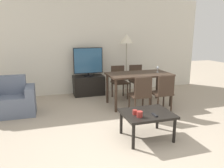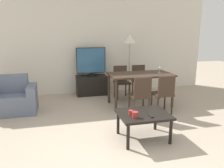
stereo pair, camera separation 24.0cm
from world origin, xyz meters
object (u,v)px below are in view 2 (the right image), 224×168
at_px(tv, 91,62).
at_px(dining_chair_far_left, 121,80).
at_px(remote_primary, 151,116).
at_px(coffee_table, 143,116).
at_px(dining_table, 140,77).
at_px(floor_lamp, 130,42).
at_px(dining_chair_near, 141,94).
at_px(cup_white_near, 131,113).
at_px(tv_stand, 92,85).
at_px(cup_colored_far, 135,115).
at_px(armchair, 13,99).
at_px(dining_chair_far, 140,79).
at_px(wine_glass_left, 160,69).
at_px(dining_chair_near_right, 164,92).

xyz_separation_m(tv, dining_chair_far_left, (0.73, -0.50, -0.45)).
bearing_deg(remote_primary, dining_chair_far_left, 84.12).
xyz_separation_m(coffee_table, remote_primary, (0.06, -0.15, 0.07)).
distance_m(dining_table, floor_lamp, 1.29).
height_order(dining_table, dining_chair_near, dining_chair_near).
bearing_deg(dining_chair_far_left, remote_primary, -95.88).
bearing_deg(cup_white_near, dining_table, 64.34).
bearing_deg(tv_stand, dining_table, -50.77).
xyz_separation_m(dining_chair_near, cup_white_near, (-0.54, -0.96, -0.00)).
xyz_separation_m(cup_white_near, cup_colored_far, (0.03, -0.12, 0.01)).
distance_m(armchair, tv_stand, 2.15).
bearing_deg(dining_chair_far_left, cup_colored_far, -101.58).
bearing_deg(remote_primary, dining_table, 73.89).
height_order(tv_stand, dining_chair_far, dining_chair_far).
height_order(tv_stand, dining_chair_far_left, dining_chair_far_left).
xyz_separation_m(armchair, cup_white_near, (2.07, -1.84, 0.18)).
relative_size(tv, floor_lamp, 0.48).
bearing_deg(dining_chair_near, cup_colored_far, -115.30).
xyz_separation_m(coffee_table, dining_chair_far, (0.84, 2.36, 0.09)).
bearing_deg(floor_lamp, cup_white_near, -107.81).
height_order(dining_table, cup_white_near, dining_table).
bearing_deg(coffee_table, floor_lamp, 76.60).
xyz_separation_m(dining_chair_far, remote_primary, (-0.78, -2.51, -0.03)).
bearing_deg(dining_table, dining_chair_near, -110.28).
relative_size(floor_lamp, remote_primary, 11.24).
distance_m(floor_lamp, remote_primary, 3.05).
bearing_deg(tv, floor_lamp, -10.78).
bearing_deg(dining_chair_far, dining_chair_far_left, 180.00).
distance_m(floor_lamp, wine_glass_left, 1.25).
height_order(floor_lamp, wine_glass_left, floor_lamp).
bearing_deg(cup_white_near, tv_stand, 93.71).
bearing_deg(cup_white_near, floor_lamp, 72.19).
xyz_separation_m(tv, dining_table, (0.99, -1.21, -0.25)).
xyz_separation_m(armchair, dining_chair_near, (2.61, -0.88, 0.18)).
bearing_deg(remote_primary, dining_chair_near_right, 54.42).
bearing_deg(wine_glass_left, dining_chair_near_right, -108.17).
xyz_separation_m(dining_chair_near, dining_chair_near_right, (0.52, 0.00, 0.00)).
bearing_deg(dining_chair_far_left, wine_glass_left, -42.77).
distance_m(tv, remote_primary, 3.08).
height_order(armchair, dining_chair_near, dining_chair_near).
relative_size(tv_stand, dining_chair_near, 0.99).
xyz_separation_m(armchair, floor_lamp, (2.93, 0.84, 1.18)).
bearing_deg(coffee_table, dining_chair_far, 70.46).
bearing_deg(dining_chair_near_right, coffee_table, -131.61).
xyz_separation_m(dining_chair_far, dining_chair_near_right, (0.00, -1.42, 0.00)).
bearing_deg(wine_glass_left, dining_chair_far, 108.50).
bearing_deg(wine_glass_left, tv_stand, 140.96).
height_order(dining_chair_far, floor_lamp, floor_lamp).
height_order(dining_chair_near_right, remote_primary, dining_chair_near_right).
height_order(dining_table, floor_lamp, floor_lamp).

